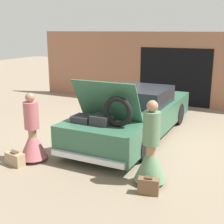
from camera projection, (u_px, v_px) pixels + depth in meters
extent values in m
plane|color=#7F705B|center=(134.00, 135.00, 8.79)|extent=(40.00, 40.00, 0.00)
cube|color=#9E664C|center=(175.00, 69.00, 12.00)|extent=(12.00, 0.12, 2.80)
cube|color=black|center=(174.00, 77.00, 12.01)|extent=(2.80, 0.02, 2.20)
cube|color=#336047|center=(134.00, 117.00, 8.66)|extent=(1.84, 5.12, 0.67)
cube|color=#1E2328|center=(139.00, 95.00, 8.78)|extent=(1.62, 1.64, 0.45)
cylinder|color=black|center=(129.00, 108.00, 10.45)|extent=(0.18, 0.65, 0.65)
cylinder|color=black|center=(179.00, 114.00, 9.72)|extent=(0.18, 0.65, 0.65)
cylinder|color=black|center=(79.00, 135.00, 7.74)|extent=(0.18, 0.65, 0.65)
cylinder|color=black|center=(143.00, 146.00, 7.02)|extent=(0.18, 0.65, 0.65)
cube|color=silver|center=(87.00, 159.00, 6.47)|extent=(1.74, 0.10, 0.12)
cube|color=#336047|center=(107.00, 101.00, 7.01)|extent=(1.56, 0.54, 0.96)
cube|color=#2D2D33|center=(83.00, 119.00, 7.06)|extent=(0.45, 0.41, 0.14)
cube|color=#2D2D33|center=(101.00, 120.00, 6.85)|extent=(0.42, 0.39, 0.21)
torus|color=black|center=(118.00, 112.00, 6.62)|extent=(0.68, 0.12, 0.68)
cylinder|color=#997051|center=(33.00, 145.00, 6.98)|extent=(0.18, 0.18, 0.76)
cone|color=#B25B60|center=(33.00, 143.00, 6.97)|extent=(0.62, 0.62, 0.68)
cylinder|color=#B25B60|center=(31.00, 115.00, 6.81)|extent=(0.32, 0.32, 0.60)
sphere|color=#997051|center=(30.00, 97.00, 6.70)|extent=(0.21, 0.21, 0.21)
cylinder|color=#997051|center=(150.00, 164.00, 5.93)|extent=(0.18, 0.18, 0.80)
cone|color=#567A56|center=(150.00, 162.00, 5.92)|extent=(0.62, 0.62, 0.72)
cylinder|color=#567A56|center=(152.00, 128.00, 5.74)|extent=(0.33, 0.33, 0.63)
sphere|color=#997051|center=(152.00, 106.00, 5.64)|extent=(0.22, 0.22, 0.22)
cube|color=#9E8460|center=(15.00, 159.00, 6.80)|extent=(0.46, 0.28, 0.28)
cube|color=#4C3823|center=(15.00, 152.00, 6.76)|extent=(0.17, 0.15, 0.02)
cube|color=brown|center=(148.00, 186.00, 5.60)|extent=(0.40, 0.24, 0.30)
cube|color=#4C3823|center=(149.00, 178.00, 5.56)|extent=(0.15, 0.13, 0.02)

